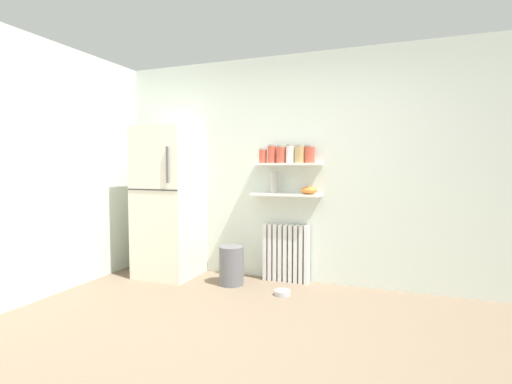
# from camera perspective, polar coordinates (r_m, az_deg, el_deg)

# --- Properties ---
(ground_plane) EXTENTS (7.04, 7.04, 0.00)m
(ground_plane) POSITION_cam_1_polar(r_m,az_deg,el_deg) (3.23, -1.56, -20.31)
(ground_plane) COLOR #7A6651
(back_wall) EXTENTS (7.04, 0.10, 2.60)m
(back_wall) POSITION_cam_1_polar(r_m,az_deg,el_deg) (4.43, 6.05, 3.49)
(back_wall) COLOR silver
(back_wall) RESTS_ON ground_plane
(side_wall_left) EXTENTS (0.10, 4.80, 2.60)m
(side_wall_left) POSITION_cam_1_polar(r_m,az_deg,el_deg) (4.40, -29.31, 3.03)
(side_wall_left) COLOR silver
(side_wall_left) RESTS_ON ground_plane
(refrigerator) EXTENTS (0.67, 0.69, 1.80)m
(refrigerator) POSITION_cam_1_polar(r_m,az_deg,el_deg) (4.71, -12.96, -1.47)
(refrigerator) COLOR silver
(refrigerator) RESTS_ON ground_plane
(radiator) EXTENTS (0.53, 0.12, 0.66)m
(radiator) POSITION_cam_1_polar(r_m,az_deg,el_deg) (4.43, 4.54, -9.15)
(radiator) COLOR white
(radiator) RESTS_ON ground_plane
(wall_shelf_lower) EXTENTS (0.80, 0.22, 0.02)m
(wall_shelf_lower) POSITION_cam_1_polar(r_m,az_deg,el_deg) (4.30, 4.48, -0.40)
(wall_shelf_lower) COLOR white
(wall_shelf_upper) EXTENTS (0.80, 0.22, 0.02)m
(wall_shelf_upper) POSITION_cam_1_polar(r_m,az_deg,el_deg) (4.29, 4.50, 4.21)
(wall_shelf_upper) COLOR white
(storage_jar_0) EXTENTS (0.09, 0.09, 0.17)m
(storage_jar_0) POSITION_cam_1_polar(r_m,az_deg,el_deg) (4.38, 1.04, 5.48)
(storage_jar_0) COLOR #C64C38
(storage_jar_0) RESTS_ON wall_shelf_upper
(storage_jar_1) EXTENTS (0.10, 0.10, 0.21)m
(storage_jar_1) POSITION_cam_1_polar(r_m,az_deg,el_deg) (4.34, 2.41, 5.76)
(storage_jar_1) COLOR #C64C38
(storage_jar_1) RESTS_ON wall_shelf_upper
(storage_jar_2) EXTENTS (0.11, 0.11, 0.20)m
(storage_jar_2) POSITION_cam_1_polar(r_m,az_deg,el_deg) (4.31, 3.81, 5.68)
(storage_jar_2) COLOR #C64C38
(storage_jar_2) RESTS_ON wall_shelf_upper
(storage_jar_3) EXTENTS (0.10, 0.10, 0.21)m
(storage_jar_3) POSITION_cam_1_polar(r_m,az_deg,el_deg) (4.28, 5.22, 5.74)
(storage_jar_3) COLOR silver
(storage_jar_3) RESTS_ON wall_shelf_upper
(storage_jar_4) EXTENTS (0.12, 0.12, 0.20)m
(storage_jar_4) POSITION_cam_1_polar(r_m,az_deg,el_deg) (4.25, 6.65, 5.71)
(storage_jar_4) COLOR tan
(storage_jar_4) RESTS_ON wall_shelf_upper
(storage_jar_5) EXTENTS (0.11, 0.11, 0.20)m
(storage_jar_5) POSITION_cam_1_polar(r_m,az_deg,el_deg) (4.23, 8.10, 5.67)
(storage_jar_5) COLOR #C64C38
(storage_jar_5) RESTS_ON wall_shelf_upper
(vase) EXTENTS (0.09, 0.09, 0.25)m
(vase) POSITION_cam_1_polar(r_m,az_deg,el_deg) (4.34, 2.71, 1.44)
(vase) COLOR #B2ADA8
(vase) RESTS_ON wall_shelf_lower
(shelf_bowl) EXTENTS (0.18, 0.18, 0.08)m
(shelf_bowl) POSITION_cam_1_polar(r_m,az_deg,el_deg) (4.23, 8.00, 0.24)
(shelf_bowl) COLOR orange
(shelf_bowl) RESTS_ON wall_shelf_lower
(trash_bin) EXTENTS (0.28, 0.28, 0.43)m
(trash_bin) POSITION_cam_1_polar(r_m,az_deg,el_deg) (4.34, -3.73, -10.98)
(trash_bin) COLOR slate
(trash_bin) RESTS_ON ground_plane
(pet_food_bowl) EXTENTS (0.17, 0.17, 0.05)m
(pet_food_bowl) POSITION_cam_1_polar(r_m,az_deg,el_deg) (4.05, 4.02, -14.89)
(pet_food_bowl) COLOR #B7B7BC
(pet_food_bowl) RESTS_ON ground_plane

